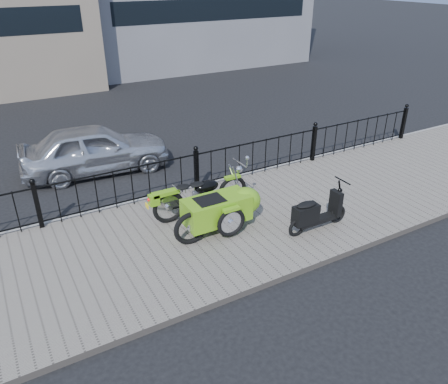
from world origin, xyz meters
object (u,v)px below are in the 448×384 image
motorcycle_sidecar (221,204)px  scooter (315,214)px  spare_tire (191,228)px  sedan_car (95,149)px

motorcycle_sidecar → scooter: size_ratio=1.59×
spare_tire → sedan_car: size_ratio=0.18×
spare_tire → sedan_car: 4.48m
scooter → spare_tire: (-2.33, 0.77, -0.04)m
motorcycle_sidecar → sedan_car: size_ratio=0.61×
motorcycle_sidecar → scooter: motorcycle_sidecar is taller
motorcycle_sidecar → sedan_car: (-1.41, 4.12, 0.04)m
scooter → spare_tire: scooter is taller
motorcycle_sidecar → sedan_car: sedan_car is taller
spare_tire → sedan_car: bearing=97.5°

